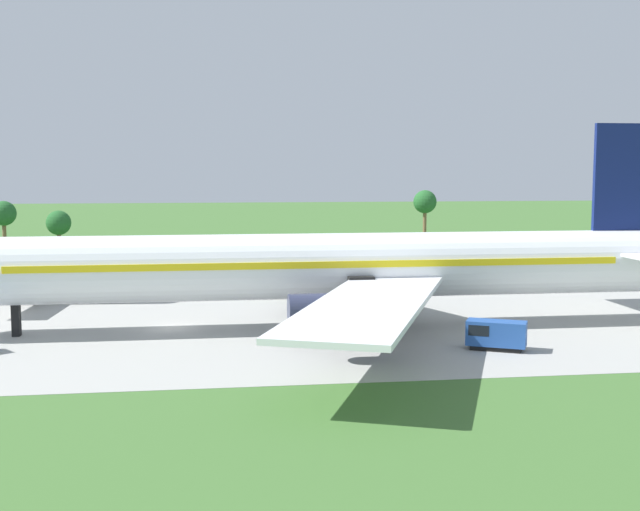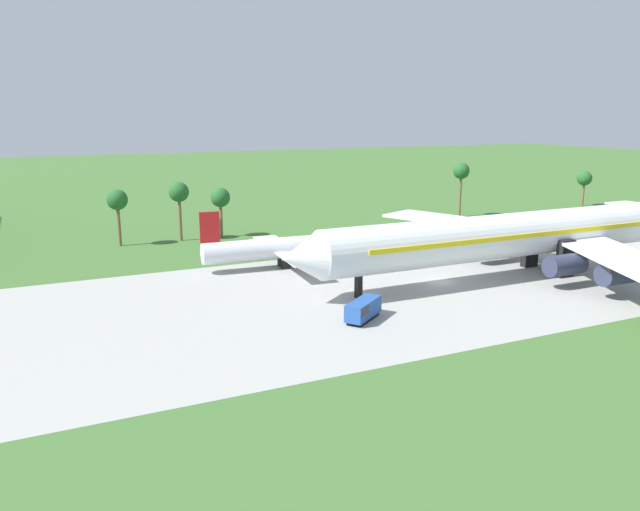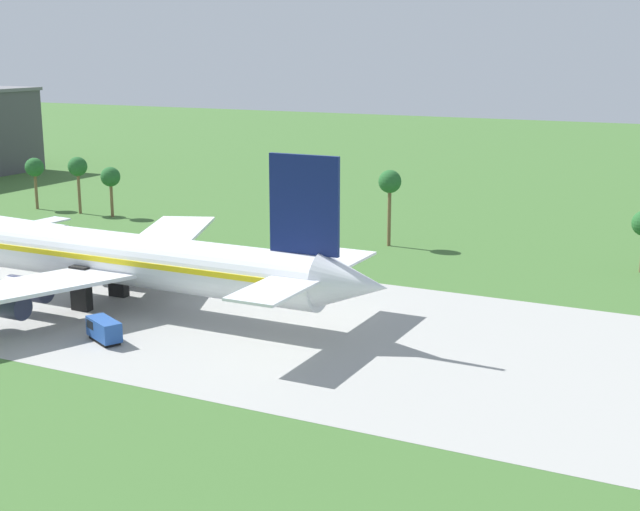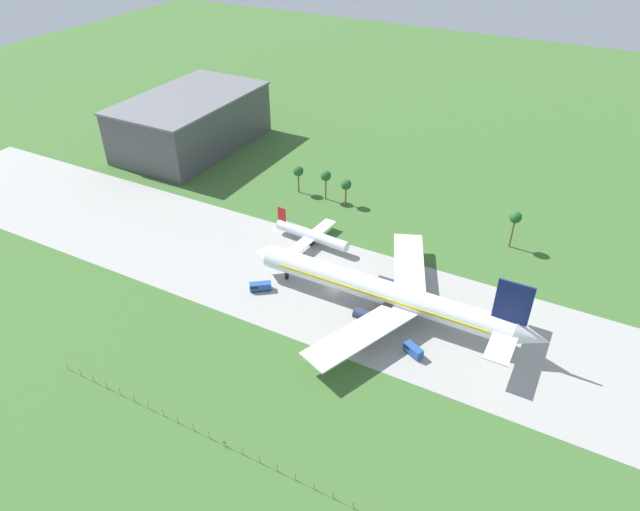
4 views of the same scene
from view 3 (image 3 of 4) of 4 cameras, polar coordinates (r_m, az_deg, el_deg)
ground_plane at (r=125.60m, az=-19.47°, el=-1.68°), size 600.00×600.00×0.00m
taxiway_strip at (r=125.60m, az=-19.47°, el=-1.68°), size 320.00×44.00×0.02m
jet_airliner at (r=112.23m, az=-14.61°, el=0.07°), size 79.52×62.52×19.73m
regional_aircraft at (r=148.10m, az=-19.27°, el=1.71°), size 24.76×22.28×9.09m
catering_van at (r=97.80m, az=-13.69°, el=-4.62°), size 5.30×3.99×2.49m
palm_tree_row at (r=153.46m, az=-6.22°, el=4.70°), size 114.85×3.60×12.04m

